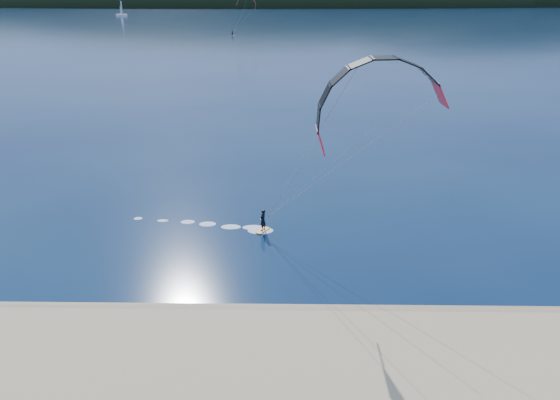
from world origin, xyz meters
name	(u,v)px	position (x,y,z in m)	size (l,w,h in m)	color
ground	(236,370)	(0.00, 0.00, 0.00)	(1800.00, 1800.00, 0.00)	#081A3E
wet_sand	(244,317)	(0.00, 4.50, 0.05)	(220.00, 2.50, 0.10)	#8D7252
headland	(287,5)	(0.63, 745.28, 0.00)	(1200.00, 310.00, 140.00)	black
kitesurfer_near	(374,126)	(7.88, 11.85, 9.30)	(22.84, 7.38, 13.66)	orange
kitesurfer_far	(246,7)	(-14.68, 203.65, 11.63)	(11.31, 6.89, 14.72)	orange
sailboat	(122,15)	(-124.98, 403.01, 0.89)	(8.37, 5.47, 12.07)	white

